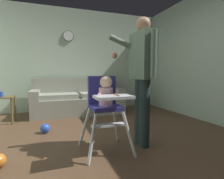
# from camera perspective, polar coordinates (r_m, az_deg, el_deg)

# --- Properties ---
(ground) EXTENTS (6.04, 6.95, 0.10)m
(ground) POSITION_cam_1_polar(r_m,az_deg,el_deg) (2.52, -0.35, -18.65)
(ground) COLOR brown
(wall_far) EXTENTS (5.24, 0.06, 2.67)m
(wall_far) POSITION_cam_1_polar(r_m,az_deg,el_deg) (4.96, -10.59, 9.21)
(wall_far) COLOR #AFC2AB
(wall_far) RESTS_ON ground
(wall_right) EXTENTS (0.06, 5.95, 2.67)m
(wall_right) POSITION_cam_1_polar(r_m,az_deg,el_deg) (3.91, 31.46, 9.75)
(wall_right) COLOR #AEC1AF
(wall_right) RESTS_ON ground
(couch) EXTENTS (2.15, 0.86, 0.86)m
(couch) POSITION_cam_1_polar(r_m,az_deg,el_deg) (4.47, -10.63, -3.26)
(couch) COLOR gray
(couch) RESTS_ON ground
(high_chair) EXTENTS (0.61, 0.73, 0.94)m
(high_chair) POSITION_cam_1_polar(r_m,az_deg,el_deg) (2.19, -2.16, -3.10)
(high_chair) COLOR silver
(high_chair) RESTS_ON ground
(adult_standing) EXTENTS (0.52, 0.49, 1.69)m
(adult_standing) POSITION_cam_1_polar(r_m,az_deg,el_deg) (2.38, 9.65, 4.87)
(adult_standing) COLOR #243635
(adult_standing) RESTS_ON ground
(toy_ball_second) EXTENTS (0.15, 0.15, 0.15)m
(toy_ball_second) POSITION_cam_1_polar(r_m,az_deg,el_deg) (3.17, -20.64, -11.57)
(toy_ball_second) COLOR #284CB7
(toy_ball_second) RESTS_ON ground
(side_table) EXTENTS (0.40, 0.40, 0.52)m
(side_table) POSITION_cam_1_polar(r_m,az_deg,el_deg) (4.10, -31.40, -3.92)
(side_table) COLOR brown
(side_table) RESTS_ON ground
(sippy_cup) EXTENTS (0.07, 0.07, 0.10)m
(sippy_cup) POSITION_cam_1_polar(r_m,az_deg,el_deg) (4.09, -31.88, -1.29)
(sippy_cup) COLOR #284CB7
(sippy_cup) RESTS_ON side_table
(wall_clock) EXTENTS (0.28, 0.04, 0.28)m
(wall_clock) POSITION_cam_1_polar(r_m,az_deg,el_deg) (4.97, -13.81, 16.30)
(wall_clock) COLOR white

